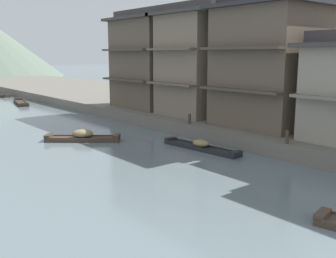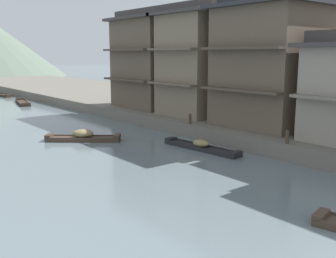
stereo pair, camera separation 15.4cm
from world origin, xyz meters
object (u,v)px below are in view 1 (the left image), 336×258
Objects in this scene: boat_moored_nearest at (21,103)px; house_waterfront_narrow at (195,61)px; mooring_post_dock_far at (189,119)px; house_waterfront_tall at (271,62)px; house_waterfront_far at (148,60)px; boat_moored_second at (201,147)px; boat_moored_far at (83,137)px; mooring_post_dock_mid at (287,137)px.

house_waterfront_narrow is at bearing -75.65° from boat_moored_nearest.
house_waterfront_narrow reaches higher than mooring_post_dock_far.
house_waterfront_far is (-0.71, 13.01, 0.00)m from house_waterfront_tall.
house_waterfront_narrow is (-0.73, 6.74, 0.02)m from house_waterfront_tall.
boat_moored_far reaches higher than boat_moored_second.
boat_moored_second is at bearing -130.22° from house_waterfront_narrow.
house_waterfront_narrow is (5.29, 6.25, 5.06)m from boat_moored_second.
house_waterfront_narrow reaches higher than boat_moored_nearest.
house_waterfront_far is 10.60m from mooring_post_dock_far.
boat_moored_far is 0.51× the size of house_waterfront_far.
boat_moored_far is at bearing 119.10° from mooring_post_dock_mid.
boat_moored_far is 0.51× the size of house_waterfront_tall.
house_waterfront_far is 17.97m from mooring_post_dock_mid.
house_waterfront_narrow is 5.96m from mooring_post_dock_far.
boat_moored_nearest is 24.62m from house_waterfront_narrow.
house_waterfront_narrow is 6.27m from house_waterfront_far.
house_waterfront_far is (5.99, -17.06, 5.10)m from boat_moored_nearest.
house_waterfront_tall is (6.02, -0.49, 5.04)m from boat_moored_second.
house_waterfront_far reaches higher than boat_moored_nearest.
house_waterfront_narrow is 11.83× the size of mooring_post_dock_mid.
boat_moored_far is at bearing 176.39° from house_waterfront_narrow.
house_waterfront_tall reaches higher than boat_moored_second.
mooring_post_dock_far is at bearing -109.66° from house_waterfront_far.
house_waterfront_far is 11.83× the size of mooring_post_dock_mid.
house_waterfront_narrow is 12.09m from mooring_post_dock_mid.
boat_moored_second is 14.51m from house_waterfront_far.
house_waterfront_far is (5.31, 12.53, 5.04)m from boat_moored_second.
mooring_post_dock_far is (2.00, 3.26, 1.10)m from boat_moored_second.
mooring_post_dock_mid is at bearing -106.71° from house_waterfront_narrow.
boat_moored_far is at bearing 122.87° from boat_moored_second.
mooring_post_dock_mid is at bearing -100.88° from house_waterfront_far.
boat_moored_far is at bearing 150.72° from mooring_post_dock_far.
boat_moored_second is 0.65× the size of house_waterfront_far.
boat_moored_far is at bearing 144.88° from house_waterfront_tall.
house_waterfront_far is (0.02, 6.27, -0.01)m from house_waterfront_narrow.
house_waterfront_far is at bearing 30.13° from boat_moored_far.
boat_moored_nearest is 8.16× the size of mooring_post_dock_far.
boat_moored_far is 0.51× the size of house_waterfront_narrow.
house_waterfront_tall reaches higher than boat_moored_nearest.
house_waterfront_far reaches higher than mooring_post_dock_mid.
house_waterfront_tall is 7.02m from mooring_post_dock_mid.
house_waterfront_tall is 1.00× the size of house_waterfront_narrow.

